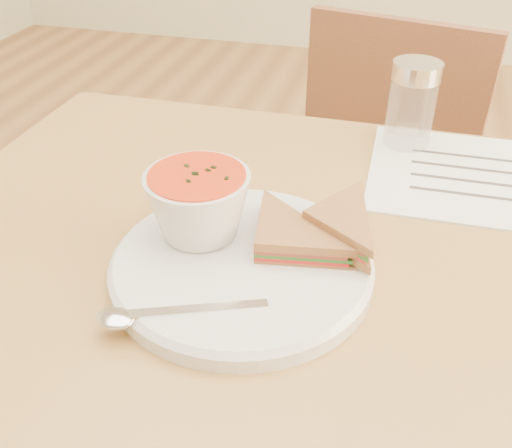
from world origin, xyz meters
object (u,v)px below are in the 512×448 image
(plate, at_px, (242,266))
(condiment_shaker, at_px, (411,105))
(chair_far, at_px, (350,244))
(soup_bowl, at_px, (199,207))

(plate, relative_size, condiment_shaker, 2.21)
(condiment_shaker, bearing_deg, chair_far, 111.66)
(chair_far, relative_size, plate, 3.08)
(plate, height_order, soup_bowl, soup_bowl)
(soup_bowl, bearing_deg, chair_far, 75.28)
(condiment_shaker, bearing_deg, plate, -113.54)
(plate, distance_m, condiment_shaker, 0.38)
(chair_far, distance_m, soup_bowl, 0.64)
(soup_bowl, relative_size, condiment_shaker, 0.90)
(chair_far, distance_m, condiment_shaker, 0.44)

